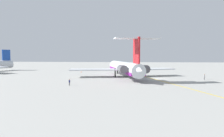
# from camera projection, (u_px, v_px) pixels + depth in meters

# --- Properties ---
(ground) EXTENTS (338.55, 338.55, 0.00)m
(ground) POSITION_uv_depth(u_px,v_px,m) (159.00, 79.00, 64.00)
(ground) COLOR #9E9E99
(main_jetliner) EXTENTS (41.09, 36.81, 12.18)m
(main_jetliner) POSITION_uv_depth(u_px,v_px,m) (124.00, 67.00, 68.54)
(main_jetliner) COLOR silver
(main_jetliner) RESTS_ON ground
(ground_crew_near_nose) EXTENTS (0.26, 0.40, 1.64)m
(ground_crew_near_nose) POSITION_uv_depth(u_px,v_px,m) (69.00, 81.00, 49.02)
(ground_crew_near_nose) COLOR black
(ground_crew_near_nose) RESTS_ON ground
(ground_crew_near_tail) EXTENTS (0.41, 0.29, 1.78)m
(ground_crew_near_tail) POSITION_uv_depth(u_px,v_px,m) (204.00, 76.00, 60.68)
(ground_crew_near_tail) COLOR black
(ground_crew_near_tail) RESTS_ON ground
(safety_cone_nose) EXTENTS (0.40, 0.40, 0.55)m
(safety_cone_nose) POSITION_uv_depth(u_px,v_px,m) (146.00, 71.00, 92.08)
(safety_cone_nose) COLOR #EA590F
(safety_cone_nose) RESTS_ON ground
(safety_cone_wingtip) EXTENTS (0.40, 0.40, 0.55)m
(safety_cone_wingtip) POSITION_uv_depth(u_px,v_px,m) (81.00, 72.00, 88.11)
(safety_cone_wingtip) COLOR #EA590F
(safety_cone_wingtip) RESTS_ON ground
(taxiway_centreline) EXTENTS (99.61, 33.17, 0.01)m
(taxiway_centreline) POSITION_uv_depth(u_px,v_px,m) (147.00, 77.00, 69.00)
(taxiway_centreline) COLOR gold
(taxiway_centreline) RESTS_ON ground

